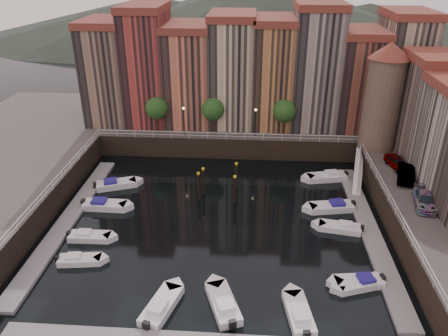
# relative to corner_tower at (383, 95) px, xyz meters

# --- Properties ---
(ground) EXTENTS (200.00, 200.00, 0.00)m
(ground) POSITION_rel_corner_tower_xyz_m (-20.00, -14.50, -10.19)
(ground) COLOR black
(ground) RESTS_ON ground
(quay_far) EXTENTS (80.00, 20.00, 3.00)m
(quay_far) POSITION_rel_corner_tower_xyz_m (-20.00, 11.50, -8.69)
(quay_far) COLOR black
(quay_far) RESTS_ON ground
(dock_left) EXTENTS (2.00, 28.00, 0.35)m
(dock_left) POSITION_rel_corner_tower_xyz_m (-36.20, -15.50, -10.02)
(dock_left) COLOR gray
(dock_left) RESTS_ON ground
(dock_right) EXTENTS (2.00, 28.00, 0.35)m
(dock_right) POSITION_rel_corner_tower_xyz_m (-3.80, -15.50, -10.02)
(dock_right) COLOR gray
(dock_right) RESTS_ON ground
(mountains) EXTENTS (145.00, 100.00, 18.00)m
(mountains) POSITION_rel_corner_tower_xyz_m (-18.28, 95.50, -2.28)
(mountains) COLOR #2D382D
(mountains) RESTS_ON ground
(far_terrace) EXTENTS (48.70, 10.30, 17.50)m
(far_terrace) POSITION_rel_corner_tower_xyz_m (-16.69, 9.00, 0.76)
(far_terrace) COLOR #876A55
(far_terrace) RESTS_ON quay_far
(corner_tower) EXTENTS (5.20, 5.20, 13.80)m
(corner_tower) POSITION_rel_corner_tower_xyz_m (0.00, 0.00, 0.00)
(corner_tower) COLOR #6B5B4C
(corner_tower) RESTS_ON quay_right
(promenade_trees) EXTENTS (21.20, 3.20, 5.20)m
(promenade_trees) POSITION_rel_corner_tower_xyz_m (-21.33, 3.70, -3.61)
(promenade_trees) COLOR black
(promenade_trees) RESTS_ON quay_far
(street_lamps) EXTENTS (10.36, 0.36, 4.18)m
(street_lamps) POSITION_rel_corner_tower_xyz_m (-21.00, 2.70, -4.30)
(street_lamps) COLOR black
(street_lamps) RESTS_ON quay_far
(railings) EXTENTS (36.08, 34.04, 0.52)m
(railings) POSITION_rel_corner_tower_xyz_m (-20.00, -9.62, -6.41)
(railings) COLOR white
(railings) RESTS_ON ground
(gangway) EXTENTS (2.78, 8.32, 3.73)m
(gangway) POSITION_rel_corner_tower_xyz_m (-2.90, -4.50, -8.28)
(gangway) COLOR white
(gangway) RESTS_ON ground
(mooring_pilings) EXTENTS (4.66, 3.80, 3.78)m
(mooring_pilings) POSITION_rel_corner_tower_xyz_m (-20.25, -8.94, -8.54)
(mooring_pilings) COLOR black
(mooring_pilings) RESTS_ON ground
(boat_left_1) EXTENTS (4.29, 2.00, 0.97)m
(boat_left_1) POSITION_rel_corner_tower_xyz_m (-32.39, -22.57, -9.87)
(boat_left_1) COLOR white
(boat_left_1) RESTS_ON ground
(boat_left_2) EXTENTS (4.47, 1.69, 1.02)m
(boat_left_2) POSITION_rel_corner_tower_xyz_m (-32.73, -18.83, -9.85)
(boat_left_2) COLOR white
(boat_left_2) RESTS_ON ground
(boat_left_3) EXTENTS (5.20, 1.97, 1.19)m
(boat_left_3) POSITION_rel_corner_tower_xyz_m (-33.10, -12.76, -9.79)
(boat_left_3) COLOR white
(boat_left_3) RESTS_ON ground
(boat_left_4) EXTENTS (5.27, 3.51, 1.19)m
(boat_left_4) POSITION_rel_corner_tower_xyz_m (-33.29, -7.75, -9.79)
(boat_left_4) COLOR white
(boat_left_4) RESTS_ON ground
(boat_right_0) EXTENTS (4.54, 2.13, 1.02)m
(boat_right_0) POSITION_rel_corner_tower_xyz_m (-6.56, -23.88, -9.85)
(boat_right_0) COLOR white
(boat_right_0) RESTS_ON ground
(boat_right_1) EXTENTS (4.53, 2.88, 1.02)m
(boat_right_1) POSITION_rel_corner_tower_xyz_m (-6.50, -24.12, -9.85)
(boat_right_1) COLOR white
(boat_right_1) RESTS_ON ground
(boat_right_2) EXTENTS (4.70, 2.38, 1.05)m
(boat_right_2) POSITION_rel_corner_tower_xyz_m (-6.78, -15.45, -9.84)
(boat_right_2) COLOR white
(boat_right_2) RESTS_ON ground
(boat_right_3) EXTENTS (5.36, 2.74, 1.20)m
(boat_right_3) POSITION_rel_corner_tower_xyz_m (-7.06, -11.38, -9.79)
(boat_right_3) COLOR white
(boat_right_3) RESTS_ON ground
(boat_right_4) EXTENTS (5.41, 2.87, 1.21)m
(boat_right_4) POSITION_rel_corner_tower_xyz_m (-6.52, -3.92, -9.79)
(boat_right_4) COLOR white
(boat_right_4) RESTS_ON ground
(boat_near_1) EXTENTS (3.14, 5.26, 1.18)m
(boat_near_1) POSITION_rel_corner_tower_xyz_m (-23.43, -28.12, -9.80)
(boat_near_1) COLOR white
(boat_near_1) RESTS_ON ground
(boat_near_2) EXTENTS (3.49, 5.35, 1.21)m
(boat_near_2) POSITION_rel_corner_tower_xyz_m (-18.33, -27.54, -9.79)
(boat_near_2) COLOR white
(boat_near_2) RESTS_ON ground
(boat_near_3) EXTENTS (2.52, 5.09, 1.14)m
(boat_near_3) POSITION_rel_corner_tower_xyz_m (-12.24, -28.19, -9.81)
(boat_near_3) COLOR white
(boat_near_3) RESTS_ON ground
(car_a) EXTENTS (2.51, 4.41, 1.42)m
(car_a) POSITION_rel_corner_tower_xyz_m (1.04, -6.16, -6.49)
(car_a) COLOR gray
(car_a) RESTS_ON quay_right
(car_b) EXTENTS (2.87, 5.00, 1.56)m
(car_b) POSITION_rel_corner_tower_xyz_m (1.12, -9.25, -6.41)
(car_b) COLOR gray
(car_b) RESTS_ON quay_right
(car_c) EXTENTS (2.70, 5.00, 1.38)m
(car_c) POSITION_rel_corner_tower_xyz_m (1.30, -15.00, -6.51)
(car_c) COLOR gray
(car_c) RESTS_ON quay_right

